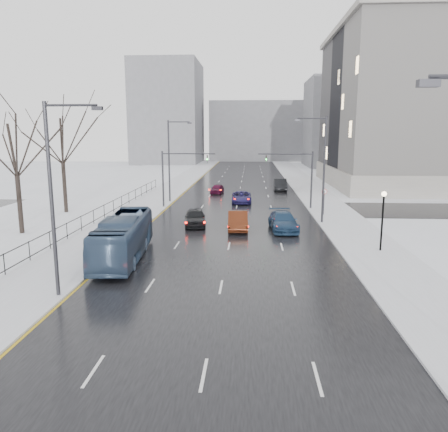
% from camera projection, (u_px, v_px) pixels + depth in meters
% --- Properties ---
extents(road, '(16.00, 150.00, 0.04)m').
position_uv_depth(road, '(239.00, 194.00, 61.59)').
color(road, black).
rests_on(road, ground).
extents(cross_road, '(130.00, 10.00, 0.04)m').
position_uv_depth(cross_road, '(236.00, 208.00, 49.82)').
color(cross_road, black).
rests_on(cross_road, ground).
extents(sidewalk_left, '(5.00, 150.00, 0.16)m').
position_uv_depth(sidewalk_left, '(166.00, 193.00, 62.21)').
color(sidewalk_left, silver).
rests_on(sidewalk_left, ground).
extents(sidewalk_right, '(5.00, 150.00, 0.16)m').
position_uv_depth(sidewalk_right, '(314.00, 194.00, 60.95)').
color(sidewalk_right, silver).
rests_on(sidewalk_right, ground).
extents(park_strip, '(14.00, 150.00, 0.12)m').
position_uv_depth(park_strip, '(100.00, 193.00, 62.78)').
color(park_strip, white).
rests_on(park_strip, ground).
extents(tree_park_d, '(8.75, 8.75, 12.50)m').
position_uv_depth(tree_park_d, '(22.00, 234.00, 37.17)').
color(tree_park_d, black).
rests_on(tree_park_d, ground).
extents(tree_park_e, '(9.45, 9.45, 13.50)m').
position_uv_depth(tree_park_e, '(66.00, 213.00, 47.00)').
color(tree_park_e, black).
rests_on(tree_park_e, ground).
extents(iron_fence, '(0.06, 70.00, 1.30)m').
position_uv_depth(iron_fence, '(56.00, 235.00, 32.79)').
color(iron_fence, black).
rests_on(iron_fence, sidewalk_left).
extents(streetlight_r_mid, '(2.95, 0.25, 10.00)m').
position_uv_depth(streetlight_r_mid, '(322.00, 164.00, 40.44)').
color(streetlight_r_mid, '#2D2D33').
rests_on(streetlight_r_mid, ground).
extents(streetlight_l_near, '(2.95, 0.25, 10.00)m').
position_uv_depth(streetlight_l_near, '(55.00, 191.00, 21.81)').
color(streetlight_l_near, '#2D2D33').
rests_on(streetlight_l_near, ground).
extents(streetlight_l_far, '(2.95, 0.25, 10.00)m').
position_uv_depth(streetlight_l_far, '(171.00, 157.00, 53.19)').
color(streetlight_l_far, '#2D2D33').
rests_on(streetlight_l_far, ground).
extents(lamppost_r_mid, '(0.36, 0.36, 4.28)m').
position_uv_depth(lamppost_r_mid, '(383.00, 212.00, 30.97)').
color(lamppost_r_mid, black).
rests_on(lamppost_r_mid, sidewalk_right).
extents(mast_signal_right, '(6.10, 0.33, 6.50)m').
position_uv_depth(mast_signal_right, '(302.00, 173.00, 48.62)').
color(mast_signal_right, '#2D2D33').
rests_on(mast_signal_right, ground).
extents(mast_signal_left, '(6.10, 0.33, 6.50)m').
position_uv_depth(mast_signal_left, '(172.00, 172.00, 49.50)').
color(mast_signal_left, '#2D2D33').
rests_on(mast_signal_left, ground).
extents(no_uturn_sign, '(0.60, 0.06, 2.70)m').
position_uv_depth(no_uturn_sign, '(324.00, 194.00, 44.93)').
color(no_uturn_sign, '#2D2D33').
rests_on(no_uturn_sign, sidewalk_right).
extents(bldg_far_right, '(24.00, 20.00, 22.00)m').
position_uv_depth(bldg_far_right, '(354.00, 123.00, 111.79)').
color(bldg_far_right, slate).
rests_on(bldg_far_right, ground).
extents(bldg_far_left, '(18.00, 22.00, 28.00)m').
position_uv_depth(bldg_far_left, '(168.00, 113.00, 124.03)').
color(bldg_far_left, slate).
rests_on(bldg_far_left, ground).
extents(bldg_far_center, '(30.00, 18.00, 18.00)m').
position_uv_depth(bldg_far_center, '(259.00, 131.00, 138.11)').
color(bldg_far_center, slate).
rests_on(bldg_far_center, ground).
extents(bus, '(3.35, 10.71, 2.94)m').
position_uv_depth(bus, '(123.00, 237.00, 29.63)').
color(bus, '#354B68').
rests_on(bus, road).
extents(sedan_center_near, '(2.47, 4.85, 1.58)m').
position_uv_depth(sedan_center_near, '(195.00, 217.00, 40.27)').
color(sedan_center_near, black).
rests_on(sedan_center_near, road).
extents(sedan_right_near, '(1.91, 4.98, 1.62)m').
position_uv_depth(sedan_right_near, '(238.00, 221.00, 38.66)').
color(sedan_right_near, '#4B1D0C').
rests_on(sedan_right_near, road).
extents(sedan_right_cross, '(2.48, 5.15, 1.41)m').
position_uv_depth(sedan_right_cross, '(242.00, 197.00, 53.54)').
color(sedan_right_cross, navy).
rests_on(sedan_right_cross, road).
extents(sedan_right_far, '(2.63, 5.68, 1.61)m').
position_uv_depth(sedan_right_far, '(283.00, 221.00, 38.40)').
color(sedan_right_far, navy).
rests_on(sedan_right_far, road).
extents(sedan_center_far, '(1.91, 4.03, 1.33)m').
position_uv_depth(sedan_center_far, '(217.00, 189.00, 61.89)').
color(sedan_center_far, '#400B24').
rests_on(sedan_center_far, road).
extents(sedan_right_distant, '(1.84, 5.20, 1.71)m').
position_uv_depth(sedan_right_distant, '(280.00, 185.00, 65.05)').
color(sedan_right_distant, black).
rests_on(sedan_right_distant, road).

